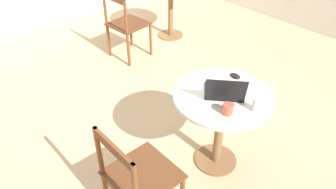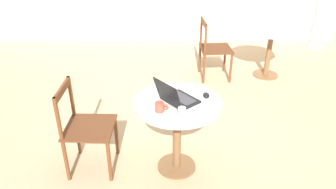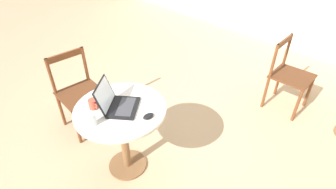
{
  "view_description": "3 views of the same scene",
  "coord_description": "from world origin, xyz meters",
  "px_view_note": "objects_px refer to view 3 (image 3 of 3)",
  "views": [
    {
      "loc": [
        -1.69,
        -1.78,
        2.29
      ],
      "look_at": [
        -0.13,
        -0.08,
        0.57
      ],
      "focal_mm": 35.0,
      "sensor_mm": 36.0,
      "label": 1
    },
    {
      "loc": [
        -0.05,
        -3.09,
        2.22
      ],
      "look_at": [
        -0.07,
        -0.14,
        0.6
      ],
      "focal_mm": 35.0,
      "sensor_mm": 36.0,
      "label": 2
    },
    {
      "loc": [
        1.58,
        -1.46,
        2.16
      ],
      "look_at": [
        0.1,
        -0.07,
        0.69
      ],
      "focal_mm": 28.0,
      "sensor_mm": 36.0,
      "label": 3
    }
  ],
  "objects_px": {
    "mouse": "(148,116)",
    "mug": "(93,104)",
    "laptop": "(118,103)",
    "cafe_table_near": "(122,121)",
    "chair_near_left": "(79,92)",
    "drinking_glass": "(92,120)",
    "chair_mid_left": "(289,75)"
  },
  "relations": [
    {
      "from": "mouse",
      "to": "mug",
      "type": "bearing_deg",
      "value": -148.35
    },
    {
      "from": "cafe_table_near",
      "to": "laptop",
      "type": "distance_m",
      "value": 0.2
    },
    {
      "from": "laptop",
      "to": "mug",
      "type": "distance_m",
      "value": 0.21
    },
    {
      "from": "chair_near_left",
      "to": "chair_mid_left",
      "type": "height_order",
      "value": "same"
    },
    {
      "from": "cafe_table_near",
      "to": "drinking_glass",
      "type": "xyz_separation_m",
      "value": [
        0.03,
        -0.28,
        0.21
      ]
    },
    {
      "from": "cafe_table_near",
      "to": "mug",
      "type": "xyz_separation_m",
      "value": [
        -0.15,
        -0.16,
        0.2
      ]
    },
    {
      "from": "chair_mid_left",
      "to": "mouse",
      "type": "relative_size",
      "value": 8.96
    },
    {
      "from": "cafe_table_near",
      "to": "laptop",
      "type": "xyz_separation_m",
      "value": [
        -0.01,
        -0.01,
        0.2
      ]
    },
    {
      "from": "chair_mid_left",
      "to": "laptop",
      "type": "height_order",
      "value": "laptop"
    },
    {
      "from": "chair_near_left",
      "to": "laptop",
      "type": "distance_m",
      "value": 0.92
    },
    {
      "from": "drinking_glass",
      "to": "mug",
      "type": "bearing_deg",
      "value": 147.78
    },
    {
      "from": "chair_near_left",
      "to": "mouse",
      "type": "distance_m",
      "value": 1.18
    },
    {
      "from": "mouse",
      "to": "drinking_glass",
      "type": "distance_m",
      "value": 0.44
    },
    {
      "from": "mouse",
      "to": "chair_near_left",
      "type": "bearing_deg",
      "value": -175.86
    },
    {
      "from": "mouse",
      "to": "chair_mid_left",
      "type": "bearing_deg",
      "value": 81.19
    },
    {
      "from": "chair_near_left",
      "to": "drinking_glass",
      "type": "distance_m",
      "value": 1.0
    },
    {
      "from": "mug",
      "to": "chair_mid_left",
      "type": "bearing_deg",
      "value": 72.06
    },
    {
      "from": "mouse",
      "to": "mug",
      "type": "height_order",
      "value": "mug"
    },
    {
      "from": "chair_near_left",
      "to": "drinking_glass",
      "type": "height_order",
      "value": "chair_near_left"
    },
    {
      "from": "drinking_glass",
      "to": "cafe_table_near",
      "type": "bearing_deg",
      "value": 96.02
    },
    {
      "from": "cafe_table_near",
      "to": "chair_near_left",
      "type": "distance_m",
      "value": 0.88
    },
    {
      "from": "chair_near_left",
      "to": "drinking_glass",
      "type": "bearing_deg",
      "value": -18.01
    },
    {
      "from": "laptop",
      "to": "mouse",
      "type": "distance_m",
      "value": 0.3
    },
    {
      "from": "laptop",
      "to": "mug",
      "type": "relative_size",
      "value": 3.77
    },
    {
      "from": "cafe_table_near",
      "to": "drinking_glass",
      "type": "bearing_deg",
      "value": -83.98
    },
    {
      "from": "cafe_table_near",
      "to": "mouse",
      "type": "xyz_separation_m",
      "value": [
        0.26,
        0.1,
        0.17
      ]
    },
    {
      "from": "chair_mid_left",
      "to": "drinking_glass",
      "type": "bearing_deg",
      "value": -102.96
    },
    {
      "from": "mug",
      "to": "drinking_glass",
      "type": "distance_m",
      "value": 0.22
    },
    {
      "from": "cafe_table_near",
      "to": "laptop",
      "type": "bearing_deg",
      "value": -141.81
    },
    {
      "from": "chair_mid_left",
      "to": "mouse",
      "type": "bearing_deg",
      "value": -98.81
    },
    {
      "from": "chair_mid_left",
      "to": "cafe_table_near",
      "type": "bearing_deg",
      "value": -105.37
    },
    {
      "from": "drinking_glass",
      "to": "chair_near_left",
      "type": "bearing_deg",
      "value": 161.99
    }
  ]
}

